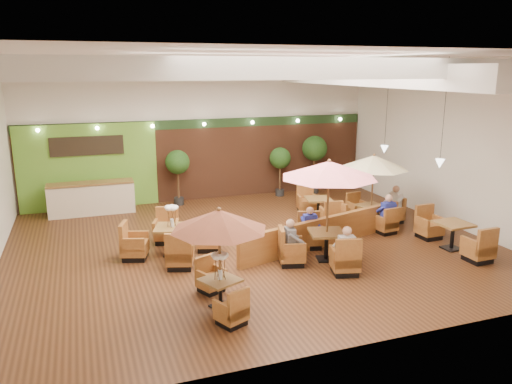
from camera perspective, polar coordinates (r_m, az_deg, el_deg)
name	(u,v)px	position (r m, az deg, el deg)	size (l,w,h in m)	color
room	(247,120)	(15.47, -1.08, 8.27)	(14.04, 14.00, 5.52)	#381E0F
service_counter	(92,198)	(19.03, -18.28, -0.69)	(3.00, 0.75, 1.18)	beige
booth_divider	(326,231)	(15.05, 8.05, -4.47)	(6.34, 0.18, 0.88)	brown
table_0	(219,232)	(10.73, -4.22, -4.62)	(2.12, 2.40, 2.30)	brown
table_1	(326,189)	(13.45, 7.99, 0.35)	(2.76, 2.90, 2.83)	brown
table_2	(373,177)	(16.92, 13.22, 1.72)	(2.44, 2.44, 2.46)	brown
table_3	(173,239)	(14.37, -9.50, -5.37)	(2.98, 2.98, 1.61)	brown
table_4	(452,236)	(15.70, 21.53, -4.74)	(0.94, 2.74, 1.02)	brown
table_5	(318,209)	(17.64, 7.11, -1.93)	(1.02, 2.67, 0.96)	brown
topiary_0	(178,164)	(19.33, -8.96, 3.15)	(0.92, 0.92, 2.15)	black
topiary_1	(280,160)	(20.53, 2.77, 3.68)	(0.87, 0.87, 2.03)	black
topiary_2	(315,151)	(21.11, 6.71, 4.71)	(1.05, 1.05, 2.44)	black
diner_0	(346,245)	(12.97, 10.22, -6.04)	(0.44, 0.38, 0.84)	silver
diner_1	(310,223)	(14.71, 6.22, -3.58)	(0.40, 0.33, 0.77)	#2530A2
diner_2	(292,238)	(13.39, 4.13, -5.22)	(0.36, 0.43, 0.82)	slate
diner_3	(387,210)	(16.41, 14.72, -2.02)	(0.43, 0.36, 0.84)	#2530A2
diner_4	(394,201)	(17.62, 15.51, -0.99)	(0.39, 0.45, 0.84)	silver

